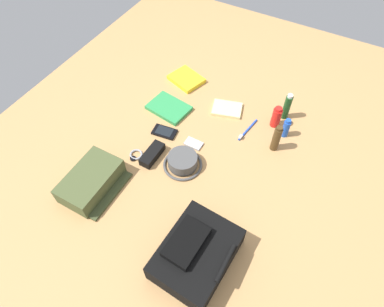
{
  "coord_description": "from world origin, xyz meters",
  "views": [
    {
      "loc": [
        0.8,
        0.44,
        1.25
      ],
      "look_at": [
        0.0,
        0.0,
        0.04
      ],
      "focal_mm": 31.04,
      "sensor_mm": 36.0,
      "label": 1
    }
  ],
  "objects_px": {
    "toiletry_pouch": "(92,181)",
    "toothbrush": "(247,131)",
    "backpack": "(196,253)",
    "cologne_bottle": "(276,138)",
    "deodorant_spray": "(286,128)",
    "cell_phone": "(164,132)",
    "travel_guidebook": "(169,108)",
    "sunglasses_case": "(152,154)",
    "notepad": "(227,109)",
    "bucket_hat": "(183,162)",
    "sunscreen_spray": "(276,117)",
    "shampoo_bottle": "(287,107)",
    "paperback_novel": "(186,79)",
    "media_player": "(194,144)",
    "wristwatch": "(136,155)"
  },
  "relations": [
    {
      "from": "toiletry_pouch",
      "to": "cell_phone",
      "type": "xyz_separation_m",
      "value": [
        -0.41,
        0.11,
        -0.03
      ]
    },
    {
      "from": "toothbrush",
      "to": "shampoo_bottle",
      "type": "bearing_deg",
      "value": 145.24
    },
    {
      "from": "media_player",
      "to": "notepad",
      "type": "distance_m",
      "value": 0.29
    },
    {
      "from": "toothbrush",
      "to": "notepad",
      "type": "distance_m",
      "value": 0.17
    },
    {
      "from": "deodorant_spray",
      "to": "media_player",
      "type": "relative_size",
      "value": 1.27
    },
    {
      "from": "cell_phone",
      "to": "toothbrush",
      "type": "relative_size",
      "value": 0.75
    },
    {
      "from": "sunscreen_spray",
      "to": "cell_phone",
      "type": "distance_m",
      "value": 0.56
    },
    {
      "from": "toiletry_pouch",
      "to": "toothbrush",
      "type": "height_order",
      "value": "toiletry_pouch"
    },
    {
      "from": "media_player",
      "to": "toothbrush",
      "type": "relative_size",
      "value": 0.51
    },
    {
      "from": "backpack",
      "to": "bucket_hat",
      "type": "bearing_deg",
      "value": -143.66
    },
    {
      "from": "travel_guidebook",
      "to": "cell_phone",
      "type": "relative_size",
      "value": 1.82
    },
    {
      "from": "toiletry_pouch",
      "to": "travel_guidebook",
      "type": "bearing_deg",
      "value": 175.5
    },
    {
      "from": "backpack",
      "to": "toiletry_pouch",
      "type": "bearing_deg",
      "value": -96.94
    },
    {
      "from": "shampoo_bottle",
      "to": "travel_guidebook",
      "type": "distance_m",
      "value": 0.6
    },
    {
      "from": "cologne_bottle",
      "to": "notepad",
      "type": "xyz_separation_m",
      "value": [
        -0.12,
        -0.3,
        -0.06
      ]
    },
    {
      "from": "deodorant_spray",
      "to": "travel_guidebook",
      "type": "height_order",
      "value": "deodorant_spray"
    },
    {
      "from": "shampoo_bottle",
      "to": "notepad",
      "type": "relative_size",
      "value": 1.01
    },
    {
      "from": "deodorant_spray",
      "to": "cologne_bottle",
      "type": "xyz_separation_m",
      "value": [
        0.1,
        -0.02,
        0.02
      ]
    },
    {
      "from": "media_player",
      "to": "wristwatch",
      "type": "distance_m",
      "value": 0.28
    },
    {
      "from": "shampoo_bottle",
      "to": "paperback_novel",
      "type": "bearing_deg",
      "value": -90.11
    },
    {
      "from": "sunscreen_spray",
      "to": "paperback_novel",
      "type": "distance_m",
      "value": 0.56
    },
    {
      "from": "travel_guidebook",
      "to": "media_player",
      "type": "xyz_separation_m",
      "value": [
        0.14,
        0.23,
        -0.0
      ]
    },
    {
      "from": "backpack",
      "to": "toiletry_pouch",
      "type": "xyz_separation_m",
      "value": [
        -0.07,
        -0.55,
        -0.02
      ]
    },
    {
      "from": "paperback_novel",
      "to": "travel_guidebook",
      "type": "relative_size",
      "value": 0.93
    },
    {
      "from": "sunscreen_spray",
      "to": "toiletry_pouch",
      "type": "bearing_deg",
      "value": -37.95
    },
    {
      "from": "paperback_novel",
      "to": "deodorant_spray",
      "type": "bearing_deg",
      "value": 79.21
    },
    {
      "from": "sunscreen_spray",
      "to": "notepad",
      "type": "xyz_separation_m",
      "value": [
        0.02,
        -0.25,
        -0.05
      ]
    },
    {
      "from": "paperback_novel",
      "to": "cell_phone",
      "type": "bearing_deg",
      "value": 13.82
    },
    {
      "from": "sunscreen_spray",
      "to": "cologne_bottle",
      "type": "bearing_deg",
      "value": 19.02
    },
    {
      "from": "cologne_bottle",
      "to": "cell_phone",
      "type": "distance_m",
      "value": 0.54
    },
    {
      "from": "travel_guidebook",
      "to": "deodorant_spray",
      "type": "bearing_deg",
      "value": 101.72
    },
    {
      "from": "backpack",
      "to": "cologne_bottle",
      "type": "bearing_deg",
      "value": 173.88
    },
    {
      "from": "toiletry_pouch",
      "to": "notepad",
      "type": "relative_size",
      "value": 1.83
    },
    {
      "from": "toothbrush",
      "to": "sunscreen_spray",
      "type": "bearing_deg",
      "value": 136.44
    },
    {
      "from": "bucket_hat",
      "to": "shampoo_bottle",
      "type": "height_order",
      "value": "shampoo_bottle"
    },
    {
      "from": "sunscreen_spray",
      "to": "toothbrush",
      "type": "relative_size",
      "value": 0.72
    },
    {
      "from": "cell_phone",
      "to": "media_player",
      "type": "relative_size",
      "value": 1.46
    },
    {
      "from": "toothbrush",
      "to": "cell_phone",
      "type": "bearing_deg",
      "value": -59.99
    },
    {
      "from": "shampoo_bottle",
      "to": "notepad",
      "type": "height_order",
      "value": "shampoo_bottle"
    },
    {
      "from": "bucket_hat",
      "to": "media_player",
      "type": "xyz_separation_m",
      "value": [
        -0.13,
        -0.02,
        -0.02
      ]
    },
    {
      "from": "toothbrush",
      "to": "deodorant_spray",
      "type": "bearing_deg",
      "value": 111.76
    },
    {
      "from": "cell_phone",
      "to": "notepad",
      "type": "height_order",
      "value": "notepad"
    },
    {
      "from": "backpack",
      "to": "cologne_bottle",
      "type": "height_order",
      "value": "cologne_bottle"
    },
    {
      "from": "cologne_bottle",
      "to": "sunglasses_case",
      "type": "relative_size",
      "value": 1.07
    },
    {
      "from": "sunscreen_spray",
      "to": "media_player",
      "type": "xyz_separation_m",
      "value": [
        0.31,
        -0.3,
        -0.05
      ]
    },
    {
      "from": "toiletry_pouch",
      "to": "cologne_bottle",
      "type": "height_order",
      "value": "cologne_bottle"
    },
    {
      "from": "bucket_hat",
      "to": "sunscreen_spray",
      "type": "height_order",
      "value": "sunscreen_spray"
    },
    {
      "from": "toothbrush",
      "to": "notepad",
      "type": "bearing_deg",
      "value": -120.13
    },
    {
      "from": "bucket_hat",
      "to": "notepad",
      "type": "relative_size",
      "value": 1.2
    },
    {
      "from": "toiletry_pouch",
      "to": "toothbrush",
      "type": "distance_m",
      "value": 0.77
    }
  ]
}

